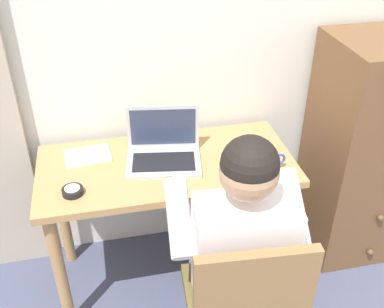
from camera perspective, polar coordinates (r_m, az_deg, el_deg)
name	(u,v)px	position (r m, az deg, el deg)	size (l,w,h in m)	color
wall_back	(241,24)	(2.31, 6.15, 15.76)	(4.80, 0.05, 2.50)	silver
desk	(167,183)	(2.21, -3.09, -3.63)	(1.19, 0.55, 0.73)	tan
dresser	(365,152)	(2.60, 20.65, 0.28)	(0.51, 0.51, 1.23)	brown
chair	(244,305)	(1.86, 6.41, -18.12)	(0.45, 0.43, 0.88)	brown
person_seated	(235,237)	(1.84, 5.40, -10.20)	(0.55, 0.60, 1.20)	#6B84AD
laptop	(164,150)	(2.14, -3.56, 0.54)	(0.38, 0.30, 0.24)	#B7BABF
computer_mouse	(234,155)	(2.17, 5.22, -0.17)	(0.06, 0.10, 0.03)	black
desk_clock	(73,191)	(2.01, -14.59, -4.47)	(0.09, 0.09, 0.03)	black
notebook_pad	(88,156)	(2.23, -12.80, -0.20)	(0.21, 0.15, 0.01)	silver
coffee_mug	(269,161)	(2.10, 9.57, -0.87)	(0.12, 0.08, 0.09)	#33518C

